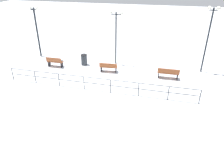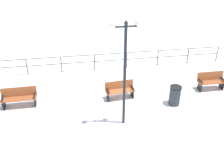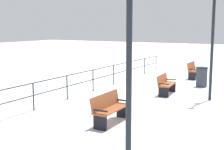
{
  "view_description": "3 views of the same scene",
  "coord_description": "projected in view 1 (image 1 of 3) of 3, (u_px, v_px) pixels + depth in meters",
  "views": [
    {
      "loc": [
        -15.18,
        -4.0,
        7.51
      ],
      "look_at": [
        -2.33,
        -0.86,
        0.91
      ],
      "focal_mm": 33.32,
      "sensor_mm": 36.0,
      "label": 1
    },
    {
      "loc": [
        10.65,
        -2.04,
        7.47
      ],
      "look_at": [
        -1.32,
        -0.21,
        0.6
      ],
      "focal_mm": 42.23,
      "sensor_mm": 36.0,
      "label": 2
    },
    {
      "loc": [
        4.56,
        -12.99,
        2.94
      ],
      "look_at": [
        -2.19,
        -0.98,
        0.82
      ],
      "focal_mm": 51.26,
      "sensor_mm": 36.0,
      "label": 3
    }
  ],
  "objects": [
    {
      "name": "trash_bin",
      "position": [
        84.0,
        60.0,
        18.46
      ],
      "size": [
        0.55,
        0.55,
        0.97
      ],
      "color": "#2D3338",
      "rests_on": "ground"
    },
    {
      "name": "bench_second",
      "position": [
        108.0,
        67.0,
        17.14
      ],
      "size": [
        0.65,
        1.48,
        0.86
      ],
      "rotation": [
        0.0,
        0.0,
        0.09
      ],
      "color": "brown",
      "rests_on": "ground"
    },
    {
      "name": "waterfront_railing",
      "position": [
        97.0,
        82.0,
        14.33
      ],
      "size": [
        0.05,
        13.55,
        0.99
      ],
      "color": "#26282D",
      "rests_on": "ground"
    },
    {
      "name": "bench_nearest",
      "position": [
        168.0,
        73.0,
        16.07
      ],
      "size": [
        0.56,
        1.64,
        0.91
      ],
      "rotation": [
        0.0,
        0.0,
        0.01
      ],
      "color": "brown",
      "rests_on": "ground"
    },
    {
      "name": "lamppost_middle",
      "position": [
        116.0,
        29.0,
        17.55
      ],
      "size": [
        0.27,
        1.16,
        4.62
      ],
      "color": "black",
      "rests_on": "ground"
    },
    {
      "name": "bench_third",
      "position": [
        55.0,
        62.0,
        18.07
      ],
      "size": [
        0.51,
        1.42,
        0.92
      ],
      "rotation": [
        0.0,
        0.0,
        0.0
      ],
      "color": "brown",
      "rests_on": "ground"
    },
    {
      "name": "ground_plane",
      "position": [
        109.0,
        72.0,
        17.4
      ],
      "size": [
        80.0,
        80.0,
        0.0
      ],
      "primitive_type": "plane",
      "color": "white",
      "rests_on": "ground"
    },
    {
      "name": "lamppost_near",
      "position": [
        210.0,
        26.0,
        15.73
      ],
      "size": [
        0.31,
        0.94,
        5.27
      ],
      "color": "black",
      "rests_on": "ground"
    },
    {
      "name": "lamppost_far",
      "position": [
        36.0,
        25.0,
        19.2
      ],
      "size": [
        0.29,
        0.97,
        4.73
      ],
      "color": "black",
      "rests_on": "ground"
    }
  ]
}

